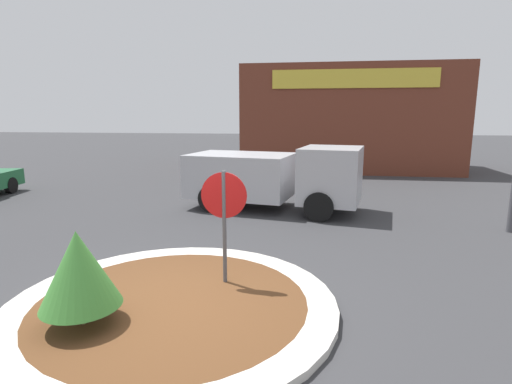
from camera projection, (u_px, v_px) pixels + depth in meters
ground_plane at (173, 308)px, 6.30m from camera, size 120.00×120.00×0.00m
traffic_island at (173, 304)px, 6.28m from camera, size 5.16×5.16×0.12m
stop_sign at (224, 208)px, 6.75m from camera, size 0.79×0.07×2.08m
island_shrub at (79, 269)px, 5.42m from camera, size 1.10×1.10×1.35m
utility_truck at (274, 176)px, 12.72m from camera, size 5.72×3.13×2.04m
storefront_building at (347, 119)px, 22.59m from camera, size 11.33×6.07×5.55m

